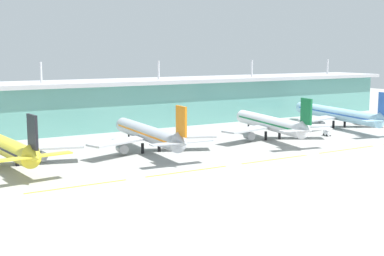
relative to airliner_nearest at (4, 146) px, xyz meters
name	(u,v)px	position (x,y,z in m)	size (l,w,h in m)	color
ground_plane	(293,161)	(82.62, -40.10, -6.45)	(600.00, 600.00, 0.00)	#9E9E99
terminal_building	(154,101)	(82.62, 61.52, 4.92)	(288.00, 34.00, 31.32)	#5B9E93
airliner_nearest	(4,146)	(0.00, 0.00, 0.00)	(48.52, 60.94, 18.90)	yellow
airliner_near_middle	(149,134)	(49.18, -1.57, 0.00)	(48.74, 60.75, 18.90)	#ADB2BC
airliner_far_middle	(271,124)	(103.99, -2.83, 0.00)	(48.16, 58.93, 18.90)	silver
airliner_farthest	(338,114)	(152.13, 6.71, 0.01)	(48.06, 70.59, 18.90)	#9ED1EA
taxiway_stripe_west	(77,186)	(11.62, -34.91, -6.43)	(28.00, 0.70, 0.04)	yellow
taxiway_stripe_mid_west	(188,171)	(45.62, -34.91, -6.43)	(28.00, 0.70, 0.04)	yellow
taxiway_stripe_centre	(276,159)	(79.62, -34.91, -6.43)	(28.00, 0.70, 0.04)	yellow
taxiway_stripe_mid_east	(347,149)	(113.62, -34.91, -6.43)	(28.00, 0.70, 0.04)	yellow
baggage_cart	(327,133)	(130.11, -8.52, -5.18)	(2.64, 3.90, 2.48)	silver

